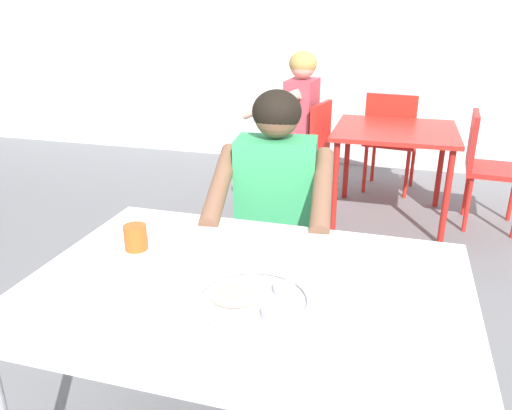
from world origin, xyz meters
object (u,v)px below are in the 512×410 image
object	(u,v)px
drinking_cup	(135,237)
chair_red_left	(305,152)
chair_red_right	(486,161)
table_background_red	(395,139)
thali_tray	(254,299)
chair_red_far	(391,136)
chair_foreground	(279,234)
patron_background	(290,118)
diner_foreground	(273,209)
table_foreground	(246,303)

from	to	relation	value
drinking_cup	chair_red_left	size ratio (longest dim) A/B	0.10
drinking_cup	chair_red_right	size ratio (longest dim) A/B	0.10
chair_red_left	chair_red_right	bearing A→B (deg)	4.96
table_background_red	thali_tray	bearing A→B (deg)	-97.01
table_background_red	chair_red_left	size ratio (longest dim) A/B	0.99
chair_red_far	chair_foreground	bearing A→B (deg)	-101.36
thali_tray	drinking_cup	size ratio (longest dim) A/B	3.71
drinking_cup	chair_red_right	distance (m)	2.84
patron_background	table_background_red	bearing A→B (deg)	-0.40
chair_red_far	chair_red_left	bearing A→B (deg)	-132.35
patron_background	drinking_cup	bearing A→B (deg)	-90.04
chair_red_far	patron_background	xyz separation A→B (m)	(-0.75, -0.61, 0.23)
thali_tray	patron_background	size ratio (longest dim) A/B	0.26
drinking_cup	chair_red_far	distance (m)	3.10
thali_tray	chair_red_far	size ratio (longest dim) A/B	0.36
chair_foreground	diner_foreground	size ratio (longest dim) A/B	0.73
chair_foreground	diner_foreground	distance (m)	0.31
chair_red_left	patron_background	world-z (taller)	patron_background
table_foreground	thali_tray	size ratio (longest dim) A/B	4.07
patron_background	thali_tray	bearing A→B (deg)	-79.68
diner_foreground	chair_red_left	world-z (taller)	diner_foreground
table_foreground	patron_background	size ratio (longest dim) A/B	1.05
patron_background	chair_red_right	bearing A→B (deg)	2.19
chair_red_left	table_foreground	bearing A→B (deg)	-83.42
thali_tray	table_foreground	bearing A→B (deg)	118.44
table_background_red	chair_red_far	distance (m)	0.63
chair_foreground	patron_background	distance (m)	1.64
table_foreground	thali_tray	distance (m)	0.13
table_foreground	drinking_cup	bearing A→B (deg)	164.59
thali_tray	patron_background	xyz separation A→B (m)	(-0.47, 2.59, -0.03)
chair_red_far	chair_red_right	bearing A→B (deg)	-39.30
chair_foreground	drinking_cup	bearing A→B (deg)	-111.54
chair_foreground	table_background_red	xyz separation A→B (m)	(0.48, 1.59, 0.12)
table_background_red	chair_red_left	world-z (taller)	chair_red_left
table_foreground	patron_background	bearing A→B (deg)	99.57
drinking_cup	table_foreground	bearing A→B (deg)	-15.41
drinking_cup	patron_background	bearing A→B (deg)	89.96
table_background_red	chair_red_left	xyz separation A→B (m)	(-0.65, -0.05, -0.13)
thali_tray	chair_foreground	xyz separation A→B (m)	(-0.16, 0.99, -0.26)
table_background_red	chair_red_right	distance (m)	0.66
thali_tray	chair_foreground	distance (m)	1.04
table_foreground	thali_tray	world-z (taller)	thali_tray
table_background_red	patron_background	distance (m)	0.80
chair_foreground	chair_red_left	xyz separation A→B (m)	(-0.17, 1.54, -0.01)
diner_foreground	patron_background	size ratio (longest dim) A/B	0.98
drinking_cup	chair_foreground	size ratio (longest dim) A/B	0.10
table_background_red	diner_foreground	bearing A→B (deg)	-104.25
chair_red_right	table_background_red	bearing A→B (deg)	-174.65
table_foreground	chair_red_far	xyz separation A→B (m)	(0.33, 3.11, -0.18)
chair_red_right	chair_foreground	bearing A→B (deg)	-124.31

